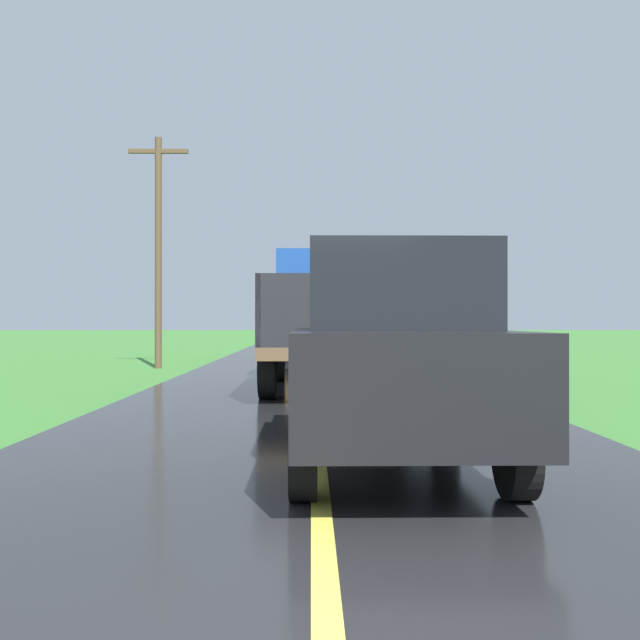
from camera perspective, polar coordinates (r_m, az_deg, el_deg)
The scene contains 4 objects.
banana_truck_near at distance 13.56m, azimuth 0.64°, elevation 0.30°, with size 2.38×5.82×2.80m.
banana_truck_far at distance 24.18m, azimuth -0.16°, elevation 0.13°, with size 2.38×5.81×2.80m.
utility_pole_roadside at distance 19.89m, azimuth -13.76°, elevation 6.36°, with size 1.72×0.20×6.71m.
following_car at distance 6.03m, azimuth 6.03°, elevation -2.95°, with size 1.74×4.10×1.92m.
Camera 1 is at (-0.07, -1.58, 1.37)m, focal length 37.14 mm.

